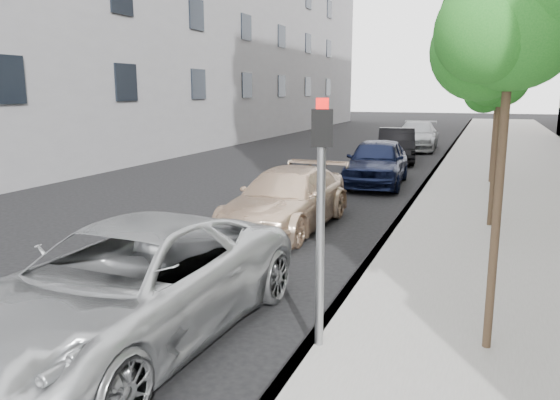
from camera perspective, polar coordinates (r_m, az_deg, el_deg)
The scene contains 12 objects.
ground at distance 6.69m, azimuth -9.42°, elevation -16.93°, with size 160.00×160.00×0.00m, color black.
sidewalk at distance 29.24m, azimuth 23.29°, elevation 4.35°, with size 6.40×72.00×0.14m, color gray.
curb at distance 29.28m, azimuth 17.17°, elevation 4.77°, with size 0.15×72.00×0.14m, color #9E9B93.
tree_near at distance 6.60m, azimuth 23.36°, elevation 17.02°, with size 1.83×1.63×4.67m.
tree_mid at distance 13.06m, azimuth 22.15°, elevation 11.69°, with size 1.61×1.41×4.07m.
tree_far at distance 19.57m, azimuth 21.96°, elevation 12.68°, with size 1.75×1.55×4.61m.
signal_pole at distance 6.26m, azimuth 4.30°, elevation 0.57°, with size 0.28×0.24×2.93m.
minivan at distance 7.17m, azimuth -15.64°, elevation -8.61°, with size 2.51×5.44×1.51m, color #AFB2B4.
suv at distance 12.66m, azimuth 0.73°, elevation 0.10°, with size 1.93×4.74×1.38m, color beige.
sedan_blue at distance 18.85m, azimuth 10.07°, elevation 3.96°, with size 1.87×4.65×1.58m, color black.
sedan_black at distance 25.35m, azimuth 12.06°, elevation 5.63°, with size 1.58×4.54×1.50m, color black.
sedan_rear at distance 30.76m, azimuth 14.09°, elevation 6.53°, with size 2.14×5.27×1.53m, color #9B9FA3.
Camera 1 is at (3.05, -5.05, 3.15)m, focal length 35.00 mm.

